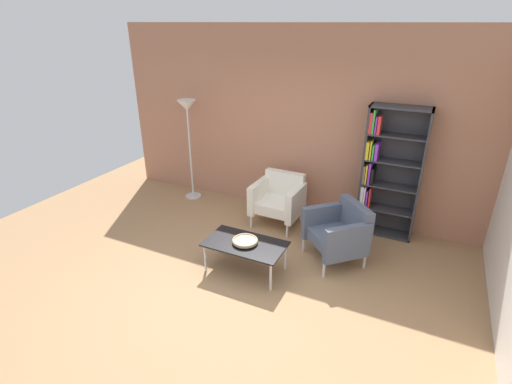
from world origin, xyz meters
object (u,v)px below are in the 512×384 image
Objects in this scene: bookshelf_tall at (386,173)px; armchair_corner_red at (339,231)px; decorative_bowl at (245,241)px; floor_lamp_torchiere at (188,118)px; armchair_by_bookshelf at (279,198)px; coffee_table_low at (245,245)px.

armchair_corner_red is at bearing -110.40° from bookshelf_tall.
floor_lamp_torchiere is (-1.88, 1.59, 1.01)m from decorative_bowl.
decorative_bowl is at bearing -95.99° from armchair_corner_red.
armchair_corner_red is 1.25m from armchair_by_bookshelf.
armchair_corner_red is 0.55× the size of floor_lamp_torchiere.
coffee_table_low is at bearing -40.21° from floor_lamp_torchiere.
armchair_corner_red is at bearing -15.96° from floor_lamp_torchiere.
coffee_table_low is at bearing -95.99° from armchair_corner_red.
armchair_corner_red and armchair_by_bookshelf have the same top height.
armchair_corner_red reaches higher than decorative_bowl.
armchair_corner_red is (0.99, 0.77, 0.05)m from coffee_table_low.
decorative_bowl is (-0.00, 0.00, 0.07)m from coffee_table_low.
bookshelf_tall is 1.90× the size of coffee_table_low.
armchair_corner_red is at bearing 37.92° from decorative_bowl.
bookshelf_tall is 1.18m from armchair_corner_red.
armchair_by_bookshelf is at bearing 94.69° from coffee_table_low.
bookshelf_tall reaches higher than coffee_table_low.
armchair_corner_red is (0.99, 0.77, -0.02)m from decorative_bowl.
floor_lamp_torchiere reaches higher than decorative_bowl.
floor_lamp_torchiere is (-2.86, 0.82, 1.03)m from armchair_corner_red.
bookshelf_tall reaches higher than armchair_by_bookshelf.
armchair_by_bookshelf is 0.45× the size of floor_lamp_torchiere.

